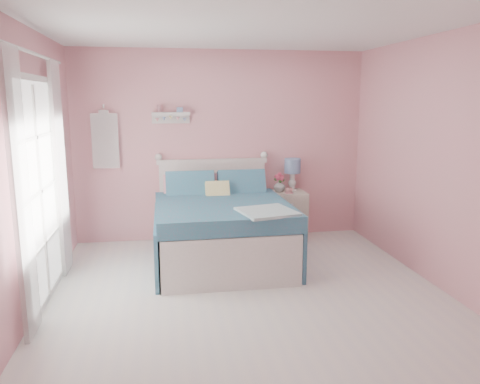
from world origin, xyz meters
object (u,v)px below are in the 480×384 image
object	(u,v)px
vase	(279,186)
bed	(221,228)
nightstand	(288,215)
teacup	(289,190)
table_lamp	(292,168)

from	to	relation	value
vase	bed	bearing A→B (deg)	-140.50
bed	nightstand	xyz separation A→B (m)	(1.04, 0.73, -0.05)
bed	teacup	xyz separation A→B (m)	(1.02, 0.62, 0.32)
teacup	vase	bearing A→B (deg)	126.81
table_lamp	vase	size ratio (longest dim) A/B	2.68
teacup	bed	bearing A→B (deg)	-148.64
vase	teacup	xyz separation A→B (m)	(0.10, -0.14, -0.05)
bed	vase	xyz separation A→B (m)	(0.92, 0.76, 0.37)
table_lamp	vase	distance (m)	0.31
nightstand	table_lamp	distance (m)	0.66
table_lamp	teacup	size ratio (longest dim) A/B	4.67
table_lamp	vase	xyz separation A→B (m)	(-0.20, -0.07, -0.23)
bed	vase	size ratio (longest dim) A/B	11.67
bed	table_lamp	distance (m)	1.51
bed	vase	world-z (taller)	bed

